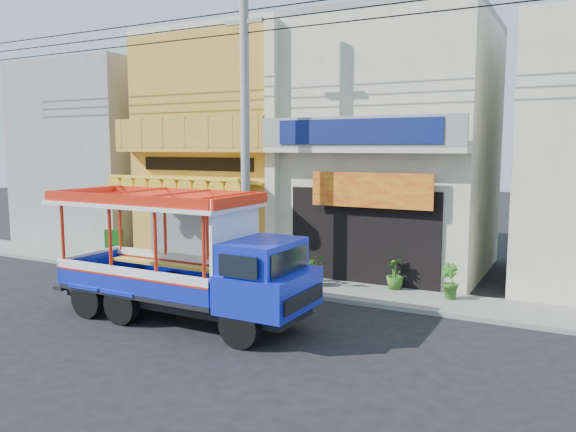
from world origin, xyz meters
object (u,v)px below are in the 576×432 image
at_px(potted_plant_c, 395,273).
at_px(utility_pole, 249,115).
at_px(songthaew_truck, 197,262).
at_px(green_sign, 114,247).
at_px(potted_plant_b, 449,281).
at_px(potted_plant_a, 313,269).

bearing_deg(potted_plant_c, utility_pole, -52.05).
height_order(songthaew_truck, green_sign, songthaew_truck).
relative_size(utility_pole, potted_plant_b, 29.93).
xyz_separation_m(potted_plant_b, potted_plant_c, (-1.57, 0.30, -0.02)).
height_order(potted_plant_b, potted_plant_c, potted_plant_b).
height_order(songthaew_truck, potted_plant_b, songthaew_truck).
distance_m(utility_pole, songthaew_truck, 5.03).
bearing_deg(potted_plant_a, songthaew_truck, -125.79).
bearing_deg(potted_plant_c, potted_plant_a, -53.77).
xyz_separation_m(utility_pole, potted_plant_a, (1.70, 0.68, -4.44)).
bearing_deg(green_sign, potted_plant_a, -0.66).
xyz_separation_m(green_sign, potted_plant_c, (10.12, 0.63, -0.01)).
xyz_separation_m(songthaew_truck, potted_plant_c, (3.24, 4.89, -0.91)).
xyz_separation_m(songthaew_truck, potted_plant_a, (1.00, 4.17, -0.89)).
bearing_deg(potted_plant_b, potted_plant_c, 23.35).
bearing_deg(songthaew_truck, utility_pole, 101.29).
relative_size(songthaew_truck, potted_plant_b, 7.05).
height_order(green_sign, potted_plant_b, green_sign).
bearing_deg(green_sign, songthaew_truck, -31.74).
distance_m(songthaew_truck, green_sign, 8.14).
xyz_separation_m(songthaew_truck, potted_plant_b, (4.81, 4.58, -0.89)).
height_order(potted_plant_a, potted_plant_b, potted_plant_a).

